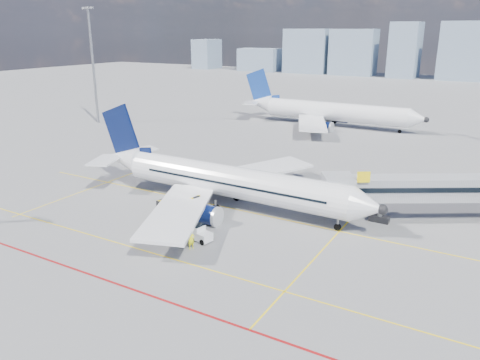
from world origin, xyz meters
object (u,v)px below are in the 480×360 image
Objects in this scene: main_aircraft at (222,180)px; ramp_worker at (191,240)px; baggage_tug at (200,233)px; second_aircraft at (327,111)px; cargo_dolly at (181,229)px; belt_loader at (174,205)px.

ramp_worker is (3.83, -11.71, -2.26)m from main_aircraft.
baggage_tug is at bearing -69.59° from main_aircraft.
second_aircraft is 65.23m from baggage_tug.
baggage_tug is at bearing -80.75° from second_aircraft.
second_aircraft reaches higher than baggage_tug.
second_aircraft reaches higher than main_aircraft.
cargo_dolly is (1.47, -10.22, -2.20)m from main_aircraft.
main_aircraft reaches higher than cargo_dolly.
ramp_worker reaches higher than baggage_tug.
ramp_worker reaches higher than cargo_dolly.
belt_loader is at bearing 156.09° from baggage_tug.
main_aircraft reaches higher than ramp_worker.
belt_loader is at bearing 76.16° from ramp_worker.
baggage_tug is 2.05m from cargo_dolly.
second_aircraft is 11.47× the size of cargo_dolly.
belt_loader is at bearing -87.24° from second_aircraft.
baggage_tug is 1.35× the size of ramp_worker.
second_aircraft is at bearing 111.02° from baggage_tug.
baggage_tug is 0.70× the size of cargo_dolly.
ramp_worker is (7.96, -7.57, 0.30)m from belt_loader.
baggage_tug is (9.79, -64.44, -2.43)m from second_aircraft.
second_aircraft is 22.13× the size of ramp_worker.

